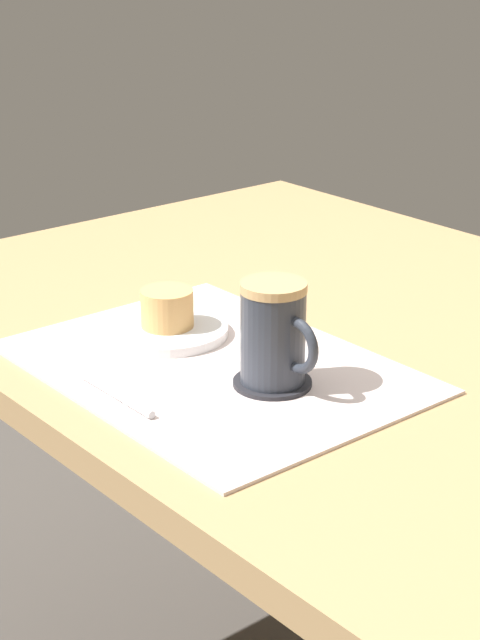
{
  "coord_description": "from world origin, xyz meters",
  "views": [
    {
      "loc": [
        0.91,
        -0.91,
        1.23
      ],
      "look_at": [
        0.03,
        -0.18,
        0.78
      ],
      "focal_mm": 60.0,
      "sensor_mm": 36.0,
      "label": 1
    }
  ],
  "objects_px": {
    "pastry": "(167,308)",
    "coffee_mug": "(275,333)",
    "pastry_plate": "(168,330)",
    "dining_table": "(328,372)"
  },
  "relations": [
    {
      "from": "pastry",
      "to": "coffee_mug",
      "type": "bearing_deg",
      "value": 0.97
    },
    {
      "from": "pastry",
      "to": "pastry_plate",
      "type": "bearing_deg",
      "value": 116.57
    },
    {
      "from": "pastry",
      "to": "coffee_mug",
      "type": "relative_size",
      "value": 0.57
    },
    {
      "from": "pastry_plate",
      "to": "pastry",
      "type": "bearing_deg",
      "value": -63.43
    },
    {
      "from": "dining_table",
      "to": "pastry_plate",
      "type": "distance_m",
      "value": 0.23
    },
    {
      "from": "dining_table",
      "to": "pastry_plate",
      "type": "height_order",
      "value": "pastry_plate"
    },
    {
      "from": "dining_table",
      "to": "pastry_plate",
      "type": "bearing_deg",
      "value": -110.9
    },
    {
      "from": "pastry_plate",
      "to": "dining_table",
      "type": "bearing_deg",
      "value": 69.1
    },
    {
      "from": "pastry_plate",
      "to": "coffee_mug",
      "type": "bearing_deg",
      "value": 0.97
    },
    {
      "from": "pastry_plate",
      "to": "coffee_mug",
      "type": "distance_m",
      "value": 0.2
    }
  ]
}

